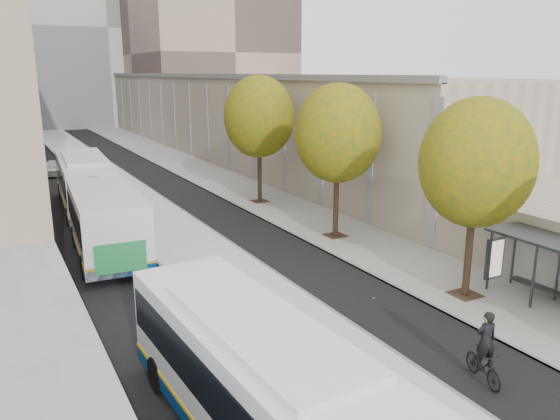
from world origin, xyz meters
TOP-DOWN VIEW (x-y plane):
  - bus_platform at (-3.88, 35.00)m, footprint 4.25×150.00m
  - sidewalk at (4.12, 35.00)m, footprint 4.75×150.00m
  - building_tan at (15.50, 64.00)m, footprint 18.00×92.00m
  - building_far_block at (6.00, 96.00)m, footprint 30.00×18.00m
  - bus_shelter at (5.69, 10.96)m, footprint 1.90×4.40m
  - tree_c at (3.60, 13.00)m, footprint 4.20×4.20m
  - tree_d at (3.60, 22.00)m, footprint 4.40×4.40m
  - tree_e at (3.60, 31.00)m, footprint 4.60×4.60m
  - bus_far at (-7.23, 30.10)m, footprint 4.13×19.58m
  - cyclist at (-0.58, 8.42)m, footprint 0.88×1.73m
  - distant_car at (-7.38, 48.29)m, footprint 2.54×3.97m

SIDE VIEW (x-z plane):
  - sidewalk at x=4.12m, z-range 0.00..0.08m
  - bus_platform at x=-3.88m, z-range 0.00..0.15m
  - distant_car at x=-7.38m, z-range 0.00..1.26m
  - cyclist at x=-0.58m, z-range -0.27..1.86m
  - bus_far at x=-7.23m, z-range 0.15..3.39m
  - bus_shelter at x=5.69m, z-range 0.92..3.45m
  - building_tan at x=15.50m, z-range 0.00..8.00m
  - tree_c at x=3.60m, z-range 1.61..8.89m
  - tree_d at x=3.60m, z-range 1.67..9.27m
  - tree_e at x=3.60m, z-range 1.73..9.64m
  - building_far_block at x=6.00m, z-range 0.00..30.00m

